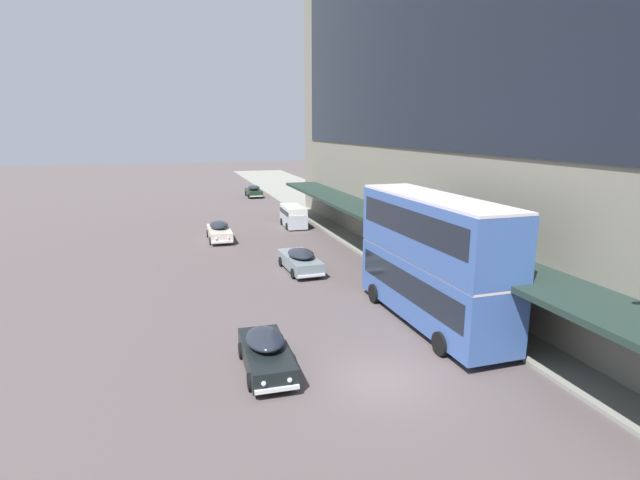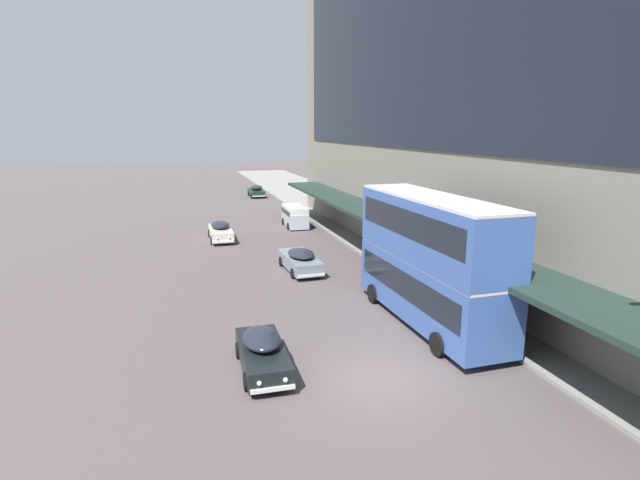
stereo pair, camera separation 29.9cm
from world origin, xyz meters
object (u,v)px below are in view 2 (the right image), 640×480
Objects in this scene: pedestrian_at_kerb at (435,268)px; sedan_far_back at (221,231)px; sedan_oncoming_rear at (256,191)px; transit_bus_kerbside_front at (430,257)px; fire_hydrant at (508,333)px; sedan_lead_near at (263,352)px; vw_van at (295,215)px; sedan_second_mid at (300,260)px.

sedan_far_back is at bearing 123.29° from pedestrian_at_kerb.
sedan_far_back is 1.04× the size of sedan_oncoming_rear.
fire_hydrant is at bearing -53.54° from transit_bus_kerbside_front.
sedan_far_back is 26.22m from sedan_oncoming_rear.
vw_van reaches higher than sedan_lead_near.
sedan_oncoming_rear is at bearing 90.79° from transit_bus_kerbside_front.
pedestrian_at_kerb reaches higher than vw_van.
transit_bus_kerbside_front reaches higher than sedan_far_back.
sedan_lead_near is 28.35m from vw_van.
transit_bus_kerbside_front is 4.66m from fire_hydrant.
transit_bus_kerbside_front reaches higher than sedan_second_mid.
sedan_far_back is 7.01× the size of fire_hydrant.
sedan_oncoming_rear is at bearing 85.27° from sedan_second_mid.
transit_bus_kerbside_front is 46.40m from sedan_oncoming_rear.
sedan_second_mid is at bearing 109.35° from transit_bus_kerbside_front.
sedan_far_back is 11.51m from sedan_second_mid.
fire_hydrant is at bearing -86.69° from sedan_oncoming_rear.
transit_bus_kerbside_front reaches higher than pedestrian_at_kerb.
sedan_lead_near is 10.51m from fire_hydrant.
sedan_oncoming_rear is 1.05× the size of sedan_lead_near.
sedan_far_back is 19.53m from pedestrian_at_kerb.
pedestrian_at_kerb is (6.65, -5.56, 0.44)m from sedan_second_mid.
transit_bus_kerbside_front reaches higher than sedan_lead_near.
sedan_second_mid is 13.51m from sedan_lead_near.
sedan_lead_near is at bearing -110.14° from sedan_second_mid.
transit_bus_kerbside_front is 8.97m from sedan_lead_near.
pedestrian_at_kerb is at bearing 57.52° from transit_bus_kerbside_front.
vw_van is at bearing -89.62° from sedan_oncoming_rear.
sedan_oncoming_rear is 49.41m from fire_hydrant.
vw_van is at bearing 91.14° from transit_bus_kerbside_front.
transit_bus_kerbside_front reaches higher than sedan_oncoming_rear.
sedan_second_mid is at bearing 69.86° from sedan_lead_near.
pedestrian_at_kerb is at bearing 84.03° from fire_hydrant.
sedan_second_mid is 7.24× the size of fire_hydrant.
sedan_far_back is at bearing -152.05° from vw_van.
sedan_lead_near is 2.42× the size of pedestrian_at_kerb.
fire_hydrant is at bearing -66.33° from sedan_second_mid.
sedan_far_back is 2.64× the size of pedestrian_at_kerb.
pedestrian_at_kerb reaches higher than sedan_far_back.
vw_van is 6.56× the size of fire_hydrant.
fire_hydrant is at bearing -3.42° from sedan_lead_near.
pedestrian_at_kerb reaches higher than sedan_lead_near.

